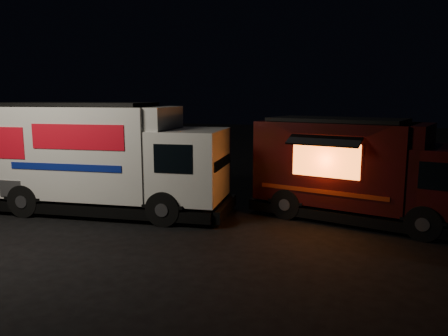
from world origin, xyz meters
TOP-DOWN VIEW (x-y plane):
  - ground at (0.00, 0.00)m, footprint 80.00×80.00m
  - white_truck at (-1.30, 0.61)m, footprint 6.99×2.75m
  - red_truck at (5.59, 1.64)m, footprint 6.19×3.70m

SIDE VIEW (x-z plane):
  - ground at x=0.00m, z-range 0.00..0.00m
  - red_truck at x=5.59m, z-range 0.00..2.71m
  - white_truck at x=-1.30m, z-range 0.00..3.11m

